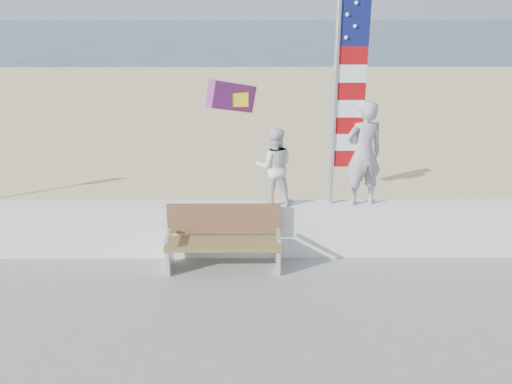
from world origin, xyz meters
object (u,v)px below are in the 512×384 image
adult (364,154)px  bench (224,237)px  child (274,167)px  flag (344,85)px

adult → bench: adult is taller
bench → adult: bearing=11.6°
child → bench: size_ratio=0.69×
child → flag: size_ratio=0.36×
child → adult: bearing=178.6°
adult → child: adult is taller
adult → bench: bearing=-1.8°
adult → flag: bearing=-13.4°
adult → child: bearing=-13.4°
flag → child: bearing=180.0°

